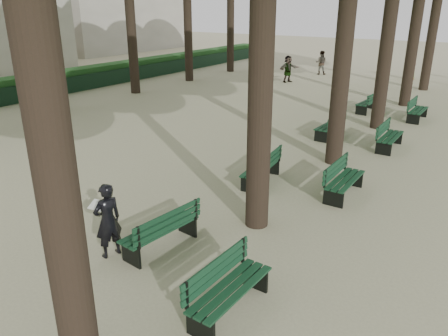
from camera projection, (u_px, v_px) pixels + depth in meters
The scene contains 16 objects.
ground at pixel (114, 265), 8.51m from camera, with size 120.00×120.00×0.00m, color #B1AC86.
bench_left_0 at pixel (161, 237), 8.99m from camera, with size 0.77×1.85×0.92m.
bench_left_1 at pixel (261, 174), 12.32m from camera, with size 0.77×1.85×0.92m.
bench_left_2 at pixel (329, 130), 16.54m from camera, with size 0.62×1.82×0.92m.
bench_left_3 at pixel (367, 106), 20.39m from camera, with size 0.70×1.84×0.92m.
bench_right_0 at pixel (230, 298), 7.13m from camera, with size 0.63×1.82×0.92m.
bench_right_1 at pixel (344, 186), 11.49m from camera, with size 0.57×1.80×0.92m.
bench_right_2 at pixel (389, 141), 15.19m from camera, with size 0.58×1.80×0.92m.
bench_right_3 at pixel (417, 114), 18.92m from camera, with size 0.60×1.81×0.92m.
man_with_map at pixel (108, 220), 8.58m from camera, with size 0.66×0.68×1.56m.
pedestrian_d at pixel (412, 67), 28.91m from camera, with size 0.81×0.33×1.66m, color #262628.
pedestrian_a at pixel (321, 63), 30.90m from camera, with size 0.80×0.33×1.65m, color #262628.
pedestrian_e at pixel (288, 69), 27.88m from camera, with size 1.56×0.34×1.68m, color #262628.
fence at pixel (72, 85), 24.66m from camera, with size 0.08×42.00×0.90m, color black.
hedge at pixel (63, 81), 24.96m from camera, with size 1.20×42.00×1.20m, color #174317.
building_far at pixel (103, 16), 47.67m from camera, with size 12.00×16.00×7.00m, color #B7B2A3.
Camera 1 is at (5.80, -4.91, 4.79)m, focal length 35.00 mm.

